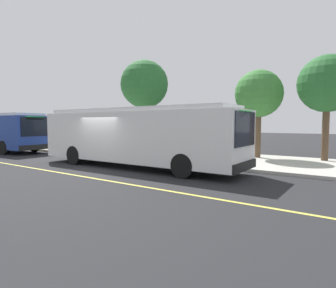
% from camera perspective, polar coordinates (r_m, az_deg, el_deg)
% --- Properties ---
extents(ground_plane, '(120.00, 120.00, 0.00)m').
position_cam_1_polar(ground_plane, '(14.62, -12.69, -4.60)').
color(ground_plane, '#232326').
extents(sidewalk_curb, '(44.00, 6.40, 0.15)m').
position_cam_1_polar(sidewalk_curb, '(19.10, 0.85, -2.25)').
color(sidewalk_curb, '#B7B2A8').
rests_on(sidewalk_curb, ground_plane).
extents(lane_stripe_center, '(36.00, 0.14, 0.01)m').
position_cam_1_polar(lane_stripe_center, '(13.28, -19.81, -5.61)').
color(lane_stripe_center, '#E0D64C').
rests_on(lane_stripe_center, ground_plane).
extents(transit_bus_main, '(11.27, 2.76, 2.95)m').
position_cam_1_polar(transit_bus_main, '(14.29, -6.39, 1.79)').
color(transit_bus_main, white).
rests_on(transit_bus_main, ground_plane).
extents(bus_shelter, '(2.90, 1.60, 2.48)m').
position_cam_1_polar(bus_shelter, '(18.97, -0.67, 3.28)').
color(bus_shelter, '#333338').
rests_on(bus_shelter, sidewalk_curb).
extents(waiting_bench, '(1.60, 0.48, 0.95)m').
position_cam_1_polar(waiting_bench, '(18.82, 0.62, -0.64)').
color(waiting_bench, brown).
rests_on(waiting_bench, sidewalk_curb).
extents(route_sign_post, '(0.44, 0.08, 2.80)m').
position_cam_1_polar(route_sign_post, '(15.62, 1.89, 3.25)').
color(route_sign_post, '#333338').
rests_on(route_sign_post, sidewalk_curb).
extents(pedestrian_commuter, '(0.24, 0.40, 1.69)m').
position_cam_1_polar(pedestrian_commuter, '(16.39, 3.65, 0.35)').
color(pedestrian_commuter, '#282D47').
rests_on(pedestrian_commuter, sidewalk_curb).
extents(street_tree_near_shelter, '(3.11, 3.11, 5.77)m').
position_cam_1_polar(street_tree_near_shelter, '(18.04, 29.32, 10.42)').
color(street_tree_near_shelter, brown).
rests_on(street_tree_near_shelter, sidewalk_curb).
extents(street_tree_upstreet, '(3.86, 3.86, 7.17)m').
position_cam_1_polar(street_tree_upstreet, '(23.64, -4.75, 11.79)').
color(street_tree_upstreet, brown).
rests_on(street_tree_upstreet, sidewalk_curb).
extents(street_tree_downstreet, '(2.82, 2.82, 5.24)m').
position_cam_1_polar(street_tree_downstreet, '(18.09, 17.73, 9.48)').
color(street_tree_downstreet, brown).
rests_on(street_tree_downstreet, sidewalk_curb).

